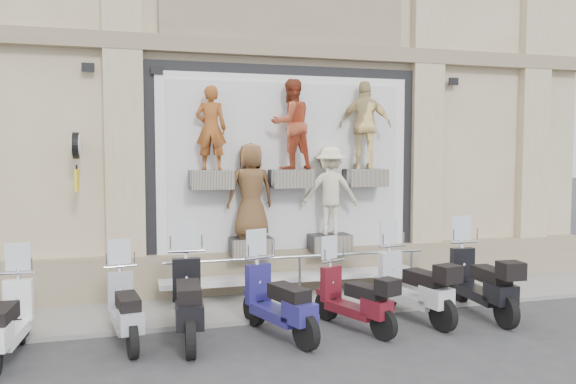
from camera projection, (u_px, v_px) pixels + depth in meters
name	position (u px, v px, depth m)	size (l,w,h in m)	color
ground	(338.00, 338.00, 8.57)	(90.00, 90.00, 0.00)	#323235
sidewalk	(298.00, 301.00, 10.58)	(16.00, 2.20, 0.08)	gray
building	(245.00, 33.00, 14.87)	(14.00, 8.60, 12.00)	beige
shop_vitrine	(294.00, 174.00, 11.05)	(5.60, 0.88, 4.30)	black
guard_rail	(300.00, 280.00, 10.46)	(5.06, 0.10, 0.93)	#9EA0A5
clock_sign_bracket	(76.00, 154.00, 9.69)	(0.10, 0.80, 1.02)	black
scooter_b	(7.00, 305.00, 7.61)	(0.55, 1.87, 1.52)	white
scooter_c	(125.00, 294.00, 8.27)	(0.53, 1.82, 1.48)	#93989F
scooter_d	(188.00, 283.00, 8.42)	(0.63, 2.15, 1.75)	black
scooter_e	(278.00, 286.00, 8.56)	(0.57, 1.97, 1.60)	navy
scooter_f	(354.00, 285.00, 8.93)	(0.52, 1.78, 1.45)	#560E18
scooter_g	(413.00, 272.00, 9.46)	(0.59, 2.01, 1.64)	#B9BCC1
scooter_h	(481.00, 268.00, 9.70)	(0.60, 2.06, 1.67)	black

